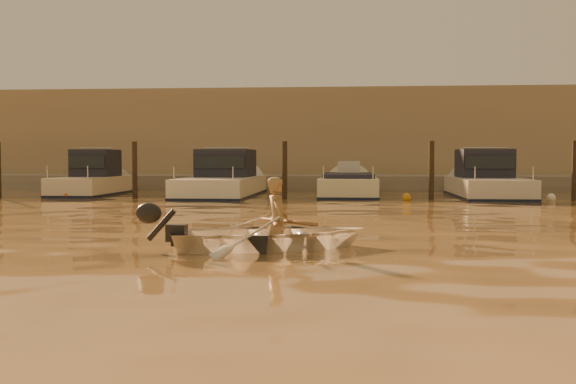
# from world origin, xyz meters

# --- Properties ---
(ground_plane) EXTENTS (160.00, 160.00, 0.00)m
(ground_plane) POSITION_xyz_m (0.00, 0.00, 0.00)
(ground_plane) COLOR brown
(ground_plane) RESTS_ON ground
(dinghy) EXTENTS (3.73, 3.16, 0.66)m
(dinghy) POSITION_xyz_m (0.87, 0.37, 0.21)
(dinghy) COLOR white
(dinghy) RESTS_ON ground_plane
(person) EXTENTS (0.49, 0.60, 1.43)m
(person) POSITION_xyz_m (0.97, 0.40, 0.42)
(person) COLOR #98784C
(person) RESTS_ON dinghy
(outboard_motor) EXTENTS (0.98, 0.66, 0.70)m
(outboard_motor) POSITION_xyz_m (-0.55, -0.10, 0.28)
(outboard_motor) COLOR black
(outboard_motor) RESTS_ON dinghy
(oar_port) EXTENTS (1.12, 1.84, 0.13)m
(oar_port) POSITION_xyz_m (1.11, 0.45, 0.42)
(oar_port) COLOR brown
(oar_port) RESTS_ON dinghy
(oar_starboard) EXTENTS (0.37, 2.09, 0.13)m
(oar_starboard) POSITION_xyz_m (0.92, 0.39, 0.42)
(oar_starboard) COLOR brown
(oar_starboard) RESTS_ON dinghy
(moored_boat_1) EXTENTS (1.85, 5.65, 1.75)m
(moored_boat_1) POSITION_xyz_m (-7.90, 16.00, 0.62)
(moored_boat_1) COLOR beige
(moored_boat_1) RESTS_ON ground_plane
(moored_boat_2) EXTENTS (2.47, 8.21, 1.75)m
(moored_boat_2) POSITION_xyz_m (-2.76, 16.00, 0.62)
(moored_boat_2) COLOR white
(moored_boat_2) RESTS_ON ground_plane
(moored_boat_3) EXTENTS (2.09, 6.03, 0.95)m
(moored_boat_3) POSITION_xyz_m (1.99, 16.00, 0.22)
(moored_boat_3) COLOR beige
(moored_boat_3) RESTS_ON ground_plane
(moored_boat_4) EXTENTS (2.31, 7.11, 1.75)m
(moored_boat_4) POSITION_xyz_m (7.03, 16.00, 0.62)
(moored_boat_4) COLOR beige
(moored_boat_4) RESTS_ON ground_plane
(piling_1) EXTENTS (0.18, 0.18, 2.20)m
(piling_1) POSITION_xyz_m (-5.50, 13.80, 0.90)
(piling_1) COLOR #2D2319
(piling_1) RESTS_ON ground_plane
(piling_2) EXTENTS (0.18, 0.18, 2.20)m
(piling_2) POSITION_xyz_m (-0.20, 13.80, 0.90)
(piling_2) COLOR #2D2319
(piling_2) RESTS_ON ground_plane
(piling_3) EXTENTS (0.18, 0.18, 2.20)m
(piling_3) POSITION_xyz_m (4.80, 13.80, 0.90)
(piling_3) COLOR #2D2319
(piling_3) RESTS_ON ground_plane
(piling_4) EXTENTS (0.18, 0.18, 2.20)m
(piling_4) POSITION_xyz_m (9.50, 13.80, 0.90)
(piling_4) COLOR #2D2319
(piling_4) RESTS_ON ground_plane
(fender_b) EXTENTS (0.30, 0.30, 0.30)m
(fender_b) POSITION_xyz_m (-7.93, 13.71, 0.10)
(fender_b) COLOR #E3581A
(fender_b) RESTS_ON ground_plane
(fender_c) EXTENTS (0.30, 0.30, 0.30)m
(fender_c) POSITION_xyz_m (-1.96, 12.61, 0.10)
(fender_c) COLOR silver
(fender_c) RESTS_ON ground_plane
(fender_d) EXTENTS (0.30, 0.30, 0.30)m
(fender_d) POSITION_xyz_m (3.94, 13.34, 0.10)
(fender_d) COLOR orange
(fender_d) RESTS_ON ground_plane
(fender_e) EXTENTS (0.30, 0.30, 0.30)m
(fender_e) POSITION_xyz_m (8.70, 13.58, 0.10)
(fender_e) COLOR white
(fender_e) RESTS_ON ground_plane
(quay) EXTENTS (52.00, 4.00, 1.00)m
(quay) POSITION_xyz_m (0.00, 21.50, 0.15)
(quay) COLOR gray
(quay) RESTS_ON ground_plane
(waterfront_building) EXTENTS (46.00, 7.00, 4.80)m
(waterfront_building) POSITION_xyz_m (0.00, 27.00, 2.40)
(waterfront_building) COLOR #9E8466
(waterfront_building) RESTS_ON quay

